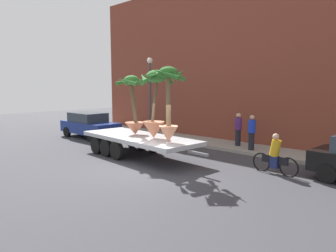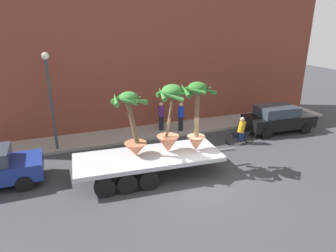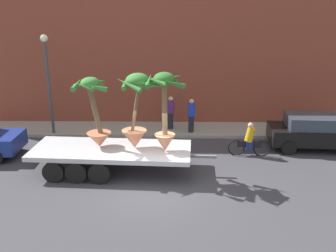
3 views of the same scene
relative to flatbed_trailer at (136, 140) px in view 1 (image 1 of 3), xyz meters
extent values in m
plane|color=#38383D|center=(2.03, -1.24, -0.77)|extent=(60.00, 60.00, 0.00)
cube|color=gray|center=(2.03, 4.86, -0.69)|extent=(24.00, 2.20, 0.15)
cube|color=brown|center=(2.03, 6.56, 3.97)|extent=(24.00, 1.20, 9.47)
cube|color=#B7BABF|center=(0.27, -0.02, 0.12)|extent=(6.28, 2.62, 0.18)
cylinder|color=black|center=(-1.64, 1.15, -0.37)|extent=(0.81, 0.26, 0.80)
cylinder|color=black|center=(-1.76, -0.96, -0.37)|extent=(0.81, 0.26, 0.80)
cylinder|color=black|center=(-0.78, 1.10, -0.37)|extent=(0.81, 0.26, 0.80)
cylinder|color=black|center=(-0.90, -1.01, -0.37)|extent=(0.81, 0.26, 0.80)
cylinder|color=black|center=(0.08, 1.06, -0.37)|extent=(0.81, 0.26, 0.80)
cylinder|color=black|center=(-0.04, -1.06, -0.37)|extent=(0.81, 0.26, 0.80)
cube|color=slate|center=(3.84, -0.22, -0.03)|extent=(1.00, 0.16, 0.10)
cone|color=#C17251|center=(1.17, 0.04, 0.57)|extent=(0.96, 0.96, 0.72)
cylinder|color=brown|center=(1.26, 0.04, 1.91)|extent=(0.44, 0.12, 1.94)
ellipsoid|color=#387A33|center=(1.36, 0.04, 2.88)|extent=(0.87, 0.87, 0.54)
cone|color=#387A33|center=(1.84, 0.05, 2.80)|extent=(0.22, 0.97, 0.56)
cone|color=#387A33|center=(1.71, 0.46, 2.85)|extent=(0.98, 0.86, 0.37)
cone|color=#387A33|center=(1.18, 0.46, 2.82)|extent=(0.93, 0.54, 0.46)
cone|color=#387A33|center=(0.91, 0.07, 2.81)|extent=(0.25, 0.92, 0.51)
cone|color=#387A33|center=(1.08, -0.43, 2.82)|extent=(1.06, 0.74, 0.52)
cone|color=#387A33|center=(1.71, -0.41, 2.85)|extent=(1.05, 0.87, 0.39)
cone|color=#B26647|center=(-0.22, 0.17, 0.50)|extent=(0.95, 0.95, 0.57)
cylinder|color=brown|center=(-0.33, 0.17, 1.76)|extent=(0.53, 0.19, 1.97)
ellipsoid|color=#387A33|center=(-0.43, 0.17, 2.75)|extent=(0.72, 0.72, 0.45)
cone|color=#387A33|center=(-0.07, 0.24, 2.68)|extent=(0.35, 0.79, 0.41)
cone|color=#387A33|center=(-0.29, 0.57, 2.71)|extent=(0.89, 0.47, 0.34)
cone|color=#387A33|center=(-0.72, 0.53, 2.70)|extent=(0.86, 0.74, 0.42)
cone|color=#387A33|center=(-0.94, 0.22, 2.70)|extent=(0.30, 1.05, 0.42)
cone|color=#387A33|center=(-0.57, -0.19, 2.70)|extent=(0.81, 0.47, 0.37)
cone|color=#387A33|center=(-0.22, -0.27, 2.69)|extent=(0.99, 0.61, 0.47)
cone|color=tan|center=(2.36, -0.25, 0.55)|extent=(0.78, 0.78, 0.67)
cylinder|color=brown|center=(2.35, -0.25, 1.94)|extent=(0.23, 0.20, 2.12)
ellipsoid|color=#2D6B28|center=(2.34, -0.25, 3.00)|extent=(0.77, 0.77, 0.48)
cone|color=#2D6B28|center=(2.78, -0.26, 2.91)|extent=(0.21, 0.89, 0.55)
cone|color=#2D6B28|center=(2.54, 0.20, 2.94)|extent=(0.99, 0.59, 0.45)
cone|color=#2D6B28|center=(2.05, 0.10, 2.94)|extent=(0.84, 0.74, 0.46)
cone|color=#2D6B28|center=(1.80, -0.20, 2.94)|extent=(0.29, 1.11, 0.49)
cone|color=#2D6B28|center=(2.10, -0.59, 2.97)|extent=(0.82, 0.65, 0.33)
cone|color=#2D6B28|center=(2.62, -0.70, 2.93)|extent=(1.02, 0.73, 0.53)
torus|color=black|center=(6.53, 1.63, -0.43)|extent=(0.74, 0.11, 0.74)
torus|color=black|center=(5.43, 1.70, -0.43)|extent=(0.74, 0.11, 0.74)
cube|color=black|center=(5.98, 1.67, -0.25)|extent=(1.04, 0.13, 0.28)
cylinder|color=gold|center=(5.98, 1.67, 0.20)|extent=(0.46, 0.37, 0.65)
sphere|color=tan|center=(5.98, 1.67, 0.62)|extent=(0.24, 0.24, 0.24)
cube|color=navy|center=(5.98, 1.67, -0.33)|extent=(0.30, 0.26, 0.44)
cylinder|color=black|center=(7.75, 1.79, -0.45)|extent=(0.65, 0.24, 0.64)
cube|color=navy|center=(-6.04, 1.37, -0.10)|extent=(4.25, 1.80, 0.70)
cube|color=#2D3842|center=(-6.25, 1.36, 0.53)|extent=(2.35, 1.60, 0.56)
cylinder|color=black|center=(-4.68, 2.21, -0.45)|extent=(0.64, 0.21, 0.64)
cylinder|color=black|center=(-4.65, 0.57, -0.45)|extent=(0.64, 0.21, 0.64)
cylinder|color=black|center=(-7.42, 2.17, -0.45)|extent=(0.64, 0.21, 0.64)
cylinder|color=black|center=(-7.40, 0.53, -0.45)|extent=(0.64, 0.21, 0.64)
cylinder|color=black|center=(3.57, 4.31, -0.19)|extent=(0.28, 0.28, 0.85)
cylinder|color=#1938C6|center=(3.57, 4.31, 0.54)|extent=(0.36, 0.36, 0.62)
sphere|color=tan|center=(3.57, 4.31, 0.97)|extent=(0.24, 0.24, 0.24)
cylinder|color=black|center=(2.53, 4.80, -0.19)|extent=(0.28, 0.28, 0.85)
cylinder|color=#51236B|center=(2.53, 4.80, 0.54)|extent=(0.36, 0.36, 0.62)
sphere|color=tan|center=(2.53, 4.80, 0.97)|extent=(0.24, 0.24, 0.24)
cylinder|color=#383D42|center=(-3.35, 4.06, 1.63)|extent=(0.14, 0.14, 4.50)
sphere|color=#EAEACC|center=(-3.35, 4.06, 4.03)|extent=(0.36, 0.36, 0.36)
camera|label=1|loc=(10.85, -9.16, 2.46)|focal=33.05mm
camera|label=2|loc=(-3.00, -11.09, 5.64)|focal=32.21mm
camera|label=3|loc=(2.69, -13.17, 5.55)|focal=39.07mm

